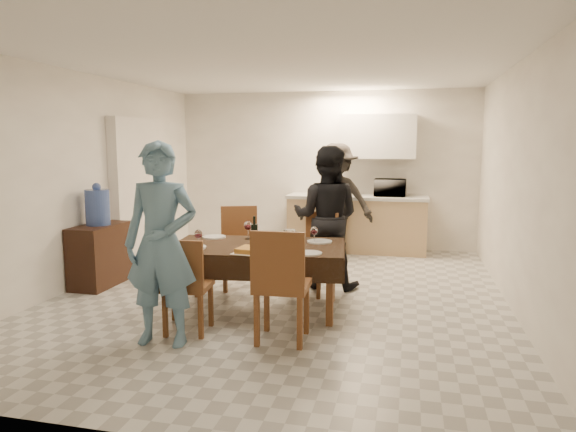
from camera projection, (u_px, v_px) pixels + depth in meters
The scene contains 33 objects.
floor at pixel (281, 295), 5.94m from camera, with size 5.00×6.00×0.02m, color silver.
ceiling at pixel (280, 64), 5.58m from camera, with size 5.00×6.00×0.02m, color white.
wall_back at pixel (324, 170), 8.65m from camera, with size 5.00×0.02×2.60m, color white.
wall_front at pixel (150, 223), 2.87m from camera, with size 5.00×0.02×2.60m, color white.
wall_left at pixel (84, 180), 6.33m from camera, with size 0.02×6.00×2.60m, color white.
wall_right at pixel (520, 187), 5.19m from camera, with size 0.02×6.00×2.60m, color white.
stub_partition at pixel (140, 191), 7.50m from camera, with size 0.15×1.40×2.10m, color white.
kitchen_base_cabinet at pixel (357, 225), 8.33m from camera, with size 2.20×0.60×0.86m, color tan.
kitchen_worktop at pixel (357, 197), 8.27m from camera, with size 2.24×0.64×0.05m, color beige.
upper_cabinet at pixel (378, 137), 8.20m from camera, with size 1.20×0.34×0.70m, color white.
dining_table at pixel (258, 248), 5.32m from camera, with size 1.90×1.25×0.70m.
chair_near_left at pixel (184, 276), 4.64m from camera, with size 0.45×0.45×0.49m.
chair_near_right at pixel (280, 275), 4.41m from camera, with size 0.48×0.48×0.55m.
chair_far_left at pixel (237, 241), 6.07m from camera, with size 0.57×0.58×0.53m.
chair_far_right at pixel (312, 246), 5.87m from camera, with size 0.55×0.56×0.51m.
console at pixel (100, 255), 6.33m from camera, with size 0.41×0.82×0.75m, color #331C11.
water_jug at pixel (98, 207), 6.24m from camera, with size 0.29×0.29×0.43m, color #435FB0.
wine_bottle at pixel (254, 230), 5.36m from camera, with size 0.07×0.07×0.30m, color black, non-canonical shape.
water_pitcher at pixel (289, 239), 5.18m from camera, with size 0.12×0.12×0.18m, color white.
savoury_tart at pixel (256, 250), 4.93m from camera, with size 0.41×0.31×0.05m, color #B88935.
salad_bowl at pixel (290, 240), 5.42m from camera, with size 0.18×0.18×0.07m, color silver.
mushroom_dish at pixel (261, 239), 5.60m from camera, with size 0.18×0.18×0.03m, color silver.
wine_glass_a at pixel (198, 239), 5.19m from camera, with size 0.08×0.08×0.18m, color white, non-canonical shape.
wine_glass_b at pixel (314, 235), 5.42m from camera, with size 0.08×0.08×0.18m, color white, non-canonical shape.
wine_glass_c at pixel (248, 230), 5.64m from camera, with size 0.09×0.09×0.21m, color white, non-canonical shape.
plate_near_left at pixel (192, 247), 5.16m from camera, with size 0.28×0.28×0.02m, color silver.
plate_near_right at pixel (309, 253), 4.89m from camera, with size 0.25×0.25×0.01m, color silver.
plate_far_left at pixel (214, 237), 5.74m from camera, with size 0.26×0.26×0.02m, color silver.
plate_far_right at pixel (320, 242), 5.47m from camera, with size 0.27×0.27×0.02m, color silver.
microwave at pixel (390, 188), 8.13m from camera, with size 0.49×0.33×0.27m, color white.
person_near at pixel (161, 244), 4.41m from camera, with size 0.65×0.42×1.77m, color #5E89AB.
person_far at pixel (326, 217), 6.18m from camera, with size 0.83×0.65×1.71m, color black.
person_kitchen at pixel (336, 200), 7.90m from camera, with size 1.13×0.65×1.75m, color black.
Camera 1 is at (1.40, -5.58, 1.74)m, focal length 32.00 mm.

